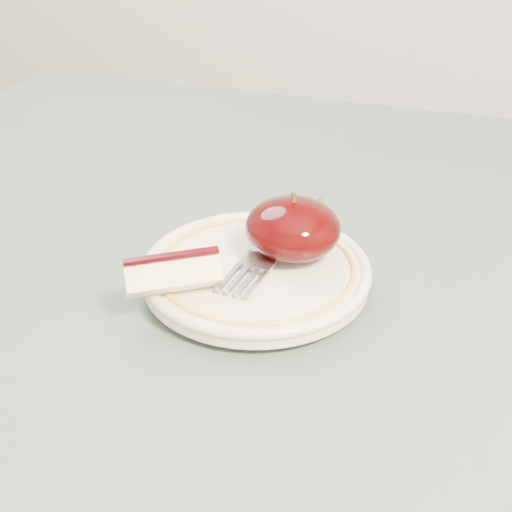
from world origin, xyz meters
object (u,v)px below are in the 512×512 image
(apple_half, at_px, (293,228))
(fork, at_px, (277,241))
(table, at_px, (219,354))
(plate, at_px, (256,271))

(apple_half, distance_m, fork, 0.03)
(apple_half, bearing_deg, table, -163.87)
(plate, relative_size, apple_half, 2.37)
(fork, bearing_deg, plate, 176.67)
(table, distance_m, plate, 0.11)
(apple_half, relative_size, fork, 0.42)
(table, bearing_deg, fork, 30.33)
(table, relative_size, plate, 4.95)
(fork, bearing_deg, apple_half, -112.52)
(table, height_order, apple_half, apple_half)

